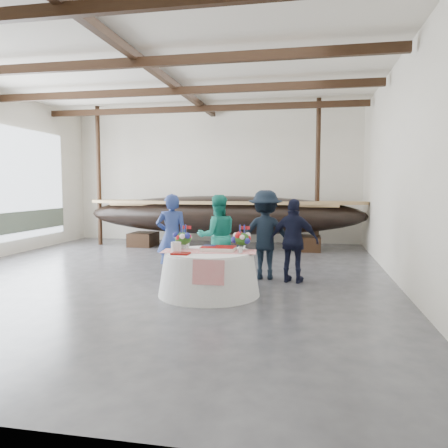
# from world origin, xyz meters

# --- Properties ---
(floor) EXTENTS (10.00, 12.00, 0.01)m
(floor) POSITION_xyz_m (0.00, 0.00, 0.00)
(floor) COLOR #3D3D42
(floor) RESTS_ON ground
(wall_back) EXTENTS (10.00, 0.02, 4.50)m
(wall_back) POSITION_xyz_m (0.00, 6.00, 2.25)
(wall_back) COLOR silver
(wall_back) RESTS_ON ground
(wall_right) EXTENTS (0.02, 12.00, 4.50)m
(wall_right) POSITION_xyz_m (5.00, 0.00, 2.25)
(wall_right) COLOR silver
(wall_right) RESTS_ON ground
(ceiling) EXTENTS (10.00, 12.00, 0.01)m
(ceiling) POSITION_xyz_m (0.00, 0.00, 4.50)
(ceiling) COLOR white
(ceiling) RESTS_ON wall_back
(pavilion_structure) EXTENTS (9.80, 11.76, 4.50)m
(pavilion_structure) POSITION_xyz_m (0.00, 0.76, 4.00)
(pavilion_structure) COLOR black
(pavilion_structure) RESTS_ON ground
(longboat_display) EXTENTS (8.73, 1.75, 1.64)m
(longboat_display) POSITION_xyz_m (0.62, 4.33, 1.05)
(longboat_display) COLOR black
(longboat_display) RESTS_ON ground
(banquet_table) EXTENTS (1.81, 1.81, 0.78)m
(banquet_table) POSITION_xyz_m (1.53, -1.47, 0.39)
(banquet_table) COLOR white
(banquet_table) RESTS_ON ground
(tabletop_items) EXTENTS (1.72, 0.96, 0.40)m
(tabletop_items) POSITION_xyz_m (1.50, -1.32, 0.93)
(tabletop_items) COLOR red
(tabletop_items) RESTS_ON banquet_table
(guest_woman_blue) EXTENTS (0.73, 0.57, 1.78)m
(guest_woman_blue) POSITION_xyz_m (0.48, -0.35, 0.89)
(guest_woman_blue) COLOR navy
(guest_woman_blue) RESTS_ON ground
(guest_woman_teal) EXTENTS (1.04, 0.94, 1.76)m
(guest_woman_teal) POSITION_xyz_m (1.37, -0.01, 0.88)
(guest_woman_teal) COLOR #1B8B75
(guest_woman_teal) RESTS_ON ground
(guest_man_left) EXTENTS (1.23, 0.75, 1.85)m
(guest_man_left) POSITION_xyz_m (2.38, 0.08, 0.93)
(guest_man_left) COLOR black
(guest_man_left) RESTS_ON ground
(guest_man_right) EXTENTS (1.06, 0.63, 1.69)m
(guest_man_right) POSITION_xyz_m (2.98, -0.18, 0.84)
(guest_man_right) COLOR black
(guest_man_right) RESTS_ON ground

